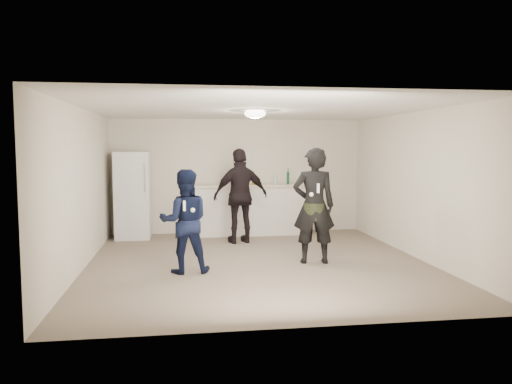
{
  "coord_description": "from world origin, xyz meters",
  "views": [
    {
      "loc": [
        -1.2,
        -7.97,
        1.89
      ],
      "look_at": [
        0.0,
        0.2,
        1.15
      ],
      "focal_mm": 35.0,
      "sensor_mm": 36.0,
      "label": 1
    }
  ],
  "objects": [
    {
      "name": "remote_woman",
      "position": [
        0.9,
        -0.38,
        1.25
      ],
      "size": [
        0.04,
        0.04,
        0.15
      ],
      "primitive_type": "cube",
      "color": "white",
      "rests_on": "woman"
    },
    {
      "name": "wall_right",
      "position": [
        2.75,
        0.0,
        1.25
      ],
      "size": [
        0.0,
        6.0,
        6.0
      ],
      "primitive_type": "plane",
      "rotation": [
        1.57,
        0.0,
        -1.57
      ],
      "color": "beige",
      "rests_on": "floor"
    },
    {
      "name": "nunchuk_woman",
      "position": [
        0.8,
        -0.35,
        1.15
      ],
      "size": [
        0.07,
        0.07,
        0.07
      ],
      "primitive_type": "sphere",
      "color": "white",
      "rests_on": "woman"
    },
    {
      "name": "ceiling",
      "position": [
        0.0,
        0.0,
        2.5
      ],
      "size": [
        6.0,
        6.0,
        0.0
      ],
      "primitive_type": "plane",
      "rotation": [
        3.14,
        0.0,
        0.0
      ],
      "color": "silver",
      "rests_on": "wall_back"
    },
    {
      "name": "camo_shorts",
      "position": [
        0.9,
        -0.13,
        0.85
      ],
      "size": [
        0.34,
        0.34,
        0.28
      ],
      "primitive_type": "cylinder",
      "color": "#2C3A1A",
      "rests_on": "woman"
    },
    {
      "name": "nunchuk_man",
      "position": [
        -1.07,
        -0.71,
        0.98
      ],
      "size": [
        0.07,
        0.07,
        0.07
      ],
      "primitive_type": "sphere",
      "color": "white",
      "rests_on": "man"
    },
    {
      "name": "ceiling_dome",
      "position": [
        0.0,
        0.3,
        2.45
      ],
      "size": [
        0.36,
        0.36,
        0.16
      ],
      "primitive_type": "ellipsoid",
      "color": "white",
      "rests_on": "ceiling"
    },
    {
      "name": "wall_back",
      "position": [
        0.0,
        3.0,
        1.25
      ],
      "size": [
        6.0,
        0.0,
        6.0
      ],
      "primitive_type": "plane",
      "rotation": [
        1.57,
        0.0,
        0.0
      ],
      "color": "beige",
      "rests_on": "floor"
    },
    {
      "name": "counter",
      "position": [
        0.24,
        2.67,
        0.53
      ],
      "size": [
        2.6,
        0.56,
        1.05
      ],
      "primitive_type": "cube",
      "color": "silver",
      "rests_on": "floor"
    },
    {
      "name": "wall_left",
      "position": [
        -2.75,
        0.0,
        1.25
      ],
      "size": [
        0.0,
        6.0,
        6.0
      ],
      "primitive_type": "plane",
      "rotation": [
        1.57,
        0.0,
        1.57
      ],
      "color": "beige",
      "rests_on": "floor"
    },
    {
      "name": "fridge_handle",
      "position": [
        -1.96,
        2.23,
        1.3
      ],
      "size": [
        0.02,
        0.02,
        0.6
      ],
      "primitive_type": "cylinder",
      "color": "silver",
      "rests_on": "fridge"
    },
    {
      "name": "counter_top",
      "position": [
        0.24,
        2.67,
        1.07
      ],
      "size": [
        2.68,
        0.64,
        0.04
      ],
      "primitive_type": "cube",
      "color": "beige",
      "rests_on": "counter"
    },
    {
      "name": "woman",
      "position": [
        0.9,
        -0.13,
        0.94
      ],
      "size": [
        0.73,
        0.52,
        1.89
      ],
      "primitive_type": "imported",
      "rotation": [
        0.0,
        0.0,
        3.04
      ],
      "color": "black",
      "rests_on": "floor"
    },
    {
      "name": "shaker",
      "position": [
        -0.14,
        2.8,
        1.18
      ],
      "size": [
        0.08,
        0.08,
        0.17
      ],
      "primitive_type": "cylinder",
      "color": "#ABABB0",
      "rests_on": "counter_top"
    },
    {
      "name": "wall_front",
      "position": [
        0.0,
        -3.0,
        1.25
      ],
      "size": [
        6.0,
        0.0,
        6.0
      ],
      "primitive_type": "plane",
      "rotation": [
        -1.57,
        0.0,
        0.0
      ],
      "color": "beige",
      "rests_on": "floor"
    },
    {
      "name": "spectator",
      "position": [
        -0.08,
        1.75,
        0.93
      ],
      "size": [
        1.16,
        0.66,
        1.87
      ],
      "primitive_type": "imported",
      "rotation": [
        0.0,
        0.0,
        3.34
      ],
      "color": "black",
      "rests_on": "floor"
    },
    {
      "name": "bottle_cluster",
      "position": [
        0.37,
        2.6,
        1.2
      ],
      "size": [
        1.19,
        0.42,
        0.27
      ],
      "color": "#785D11",
      "rests_on": "counter_top"
    },
    {
      "name": "floor",
      "position": [
        0.0,
        0.0,
        0.0
      ],
      "size": [
        6.0,
        6.0,
        0.0
      ],
      "primitive_type": "plane",
      "color": "#6B5B4C",
      "rests_on": "ground"
    },
    {
      "name": "fridge",
      "position": [
        -2.24,
        2.6,
        0.9
      ],
      "size": [
        0.7,
        0.7,
        1.8
      ],
      "primitive_type": "cube",
      "color": "white",
      "rests_on": "floor"
    },
    {
      "name": "remote_man",
      "position": [
        -1.19,
        -0.74,
        1.05
      ],
      "size": [
        0.04,
        0.04,
        0.15
      ],
      "primitive_type": "cube",
      "color": "white",
      "rests_on": "man"
    },
    {
      "name": "man",
      "position": [
        -1.19,
        -0.46,
        0.78
      ],
      "size": [
        0.78,
        0.62,
        1.56
      ],
      "primitive_type": "imported",
      "rotation": [
        0.0,
        0.0,
        3.18
      ],
      "color": "#0F1A3F",
      "rests_on": "floor"
    }
  ]
}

